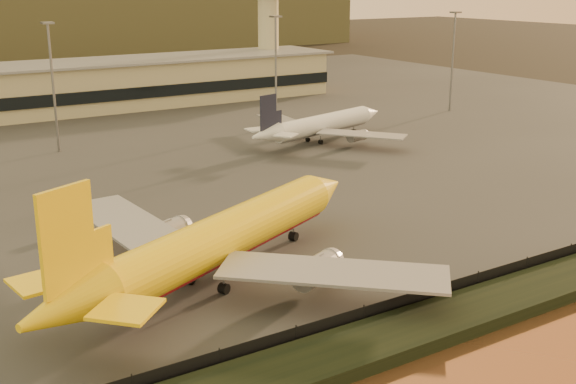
% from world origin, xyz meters
% --- Properties ---
extents(ground, '(900.00, 900.00, 0.00)m').
position_xyz_m(ground, '(0.00, 0.00, 0.00)').
color(ground, black).
rests_on(ground, ground).
extents(embankment, '(320.00, 7.00, 1.40)m').
position_xyz_m(embankment, '(0.00, -17.00, 0.70)').
color(embankment, black).
rests_on(embankment, ground).
extents(tarmac, '(320.00, 220.00, 0.20)m').
position_xyz_m(tarmac, '(0.00, 95.00, 0.10)').
color(tarmac, '#2D2D2D').
rests_on(tarmac, ground).
extents(perimeter_fence, '(300.00, 0.05, 2.20)m').
position_xyz_m(perimeter_fence, '(0.00, -13.00, 1.30)').
color(perimeter_fence, black).
rests_on(perimeter_fence, tarmac).
extents(control_tower, '(11.20, 11.20, 35.50)m').
position_xyz_m(control_tower, '(70.00, 131.00, 21.66)').
color(control_tower, '#C2B386').
rests_on(control_tower, tarmac).
extents(apron_light_masts, '(152.20, 12.20, 25.40)m').
position_xyz_m(apron_light_masts, '(15.00, 75.00, 15.70)').
color(apron_light_masts, slate).
rests_on(apron_light_masts, tarmac).
extents(dhl_cargo_jet, '(51.69, 49.00, 16.35)m').
position_xyz_m(dhl_cargo_jet, '(-12.32, 5.03, 5.08)').
color(dhl_cargo_jet, yellow).
rests_on(dhl_cargo_jet, tarmac).
extents(white_narrowbody_jet, '(40.52, 38.72, 11.81)m').
position_xyz_m(white_narrowbody_jet, '(39.90, 59.66, 3.72)').
color(white_narrowbody_jet, white).
rests_on(white_narrowbody_jet, tarmac).
extents(gse_vehicle_yellow, '(4.33, 3.09, 1.78)m').
position_xyz_m(gse_vehicle_yellow, '(16.59, 30.27, 1.09)').
color(gse_vehicle_yellow, yellow).
rests_on(gse_vehicle_yellow, tarmac).
extents(gse_vehicle_white, '(4.83, 3.20, 2.00)m').
position_xyz_m(gse_vehicle_white, '(-19.28, 30.39, 1.20)').
color(gse_vehicle_white, white).
rests_on(gse_vehicle_white, tarmac).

